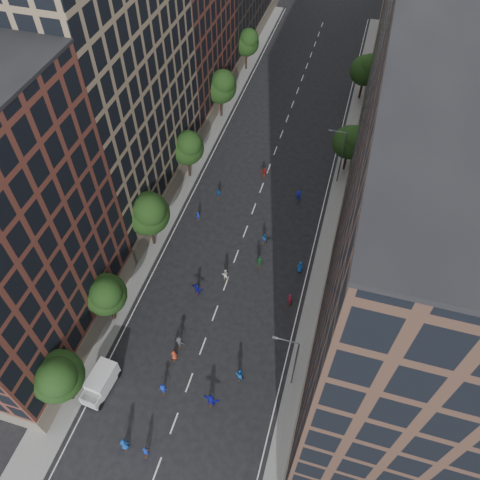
% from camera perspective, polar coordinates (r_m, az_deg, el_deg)
% --- Properties ---
extents(ground, '(240.00, 240.00, 0.00)m').
position_cam_1_polar(ground, '(70.05, 2.54, 6.10)').
color(ground, black).
rests_on(ground, ground).
extents(sidewalk_left, '(4.00, 105.00, 0.15)m').
position_cam_1_polar(sidewalk_left, '(78.12, -4.77, 11.49)').
color(sidewalk_left, slate).
rests_on(sidewalk_left, ground).
extents(sidewalk_right, '(4.00, 105.00, 0.15)m').
position_cam_1_polar(sidewalk_right, '(74.67, 13.05, 8.06)').
color(sidewalk_right, slate).
rests_on(sidewalk_right, ground).
extents(bldg_left_b, '(14.00, 26.00, 34.00)m').
position_cam_1_polar(bldg_left_b, '(62.08, -16.24, 17.52)').
color(bldg_left_b, '#857157').
rests_on(bldg_left_b, ground).
extents(bldg_left_c, '(14.00, 20.00, 28.00)m').
position_cam_1_polar(bldg_left_c, '(81.34, -7.91, 24.49)').
color(bldg_left_c, brown).
rests_on(bldg_left_c, ground).
extents(bldg_right_a, '(14.00, 30.00, 36.00)m').
position_cam_1_polar(bldg_right_a, '(39.86, 21.30, -5.00)').
color(bldg_right_a, '#473026').
rests_on(bldg_right_a, ground).
extents(bldg_right_b, '(14.00, 28.00, 33.00)m').
position_cam_1_polar(bldg_right_b, '(62.69, 21.84, 15.68)').
color(bldg_right_b, '#686056').
rests_on(bldg_right_b, ground).
extents(tree_left_0, '(5.20, 5.20, 8.83)m').
position_cam_1_polar(tree_left_0, '(49.73, -21.38, -15.22)').
color(tree_left_0, black).
rests_on(tree_left_0, ground).
extents(tree_left_1, '(4.80, 4.80, 8.21)m').
position_cam_1_polar(tree_left_1, '(53.58, -16.07, -6.35)').
color(tree_left_1, black).
rests_on(tree_left_1, ground).
extents(tree_left_2, '(5.60, 5.60, 9.45)m').
position_cam_1_polar(tree_left_2, '(59.14, -11.13, 3.31)').
color(tree_left_2, black).
rests_on(tree_left_2, ground).
extents(tree_left_3, '(5.00, 5.00, 8.58)m').
position_cam_1_polar(tree_left_3, '(68.73, -6.42, 11.24)').
color(tree_left_3, black).
rests_on(tree_left_3, ground).
extents(tree_left_4, '(5.40, 5.40, 9.08)m').
position_cam_1_polar(tree_left_4, '(80.78, -2.32, 18.30)').
color(tree_left_4, black).
rests_on(tree_left_4, ground).
extents(tree_left_5, '(4.80, 4.80, 8.33)m').
position_cam_1_polar(tree_left_5, '(94.36, 0.87, 23.02)').
color(tree_left_5, black).
rests_on(tree_left_5, ground).
extents(tree_right_a, '(5.00, 5.00, 8.39)m').
position_cam_1_polar(tree_right_a, '(71.46, 13.38, 11.64)').
color(tree_right_a, black).
rests_on(tree_right_a, ground).
extents(tree_right_b, '(5.20, 5.20, 8.83)m').
position_cam_1_polar(tree_right_b, '(88.10, 15.18, 19.47)').
color(tree_right_b, black).
rests_on(tree_right_b, ground).
extents(streetlamp_near, '(2.64, 0.22, 9.06)m').
position_cam_1_polar(streetlamp_near, '(48.36, 6.50, -14.47)').
color(streetlamp_near, '#595B60').
rests_on(streetlamp_near, ground).
extents(streetlamp_far, '(2.64, 0.22, 9.06)m').
position_cam_1_polar(streetlamp_far, '(69.49, 12.18, 10.14)').
color(streetlamp_far, '#595B60').
rests_on(streetlamp_far, ground).
extents(cargo_van, '(2.58, 4.83, 2.48)m').
position_cam_1_polar(cargo_van, '(53.41, -16.67, -16.33)').
color(cargo_van, white).
rests_on(cargo_van, ground).
extents(skater_0, '(1.08, 0.92, 1.88)m').
position_cam_1_polar(skater_0, '(50.92, -13.93, -23.02)').
color(skater_0, '#123F96').
rests_on(skater_0, ground).
extents(skater_1, '(0.67, 0.48, 1.72)m').
position_cam_1_polar(skater_1, '(50.40, -11.44, -23.93)').
color(skater_1, '#142FA6').
rests_on(skater_1, ground).
extents(skater_2, '(0.92, 0.72, 1.89)m').
position_cam_1_polar(skater_2, '(52.11, -0.04, -16.06)').
color(skater_2, '#1658B5').
rests_on(skater_2, ground).
extents(skater_3, '(1.11, 0.81, 1.54)m').
position_cam_1_polar(skater_3, '(52.30, -9.35, -17.50)').
color(skater_3, '#152BAE').
rests_on(skater_3, ground).
extents(skater_4, '(1.01, 0.65, 1.59)m').
position_cam_1_polar(skater_4, '(54.55, -15.17, -14.39)').
color(skater_4, '#144EA9').
rests_on(skater_4, ground).
extents(skater_5, '(1.81, 0.67, 1.92)m').
position_cam_1_polar(skater_5, '(51.11, -3.56, -18.91)').
color(skater_5, '#161BB5').
rests_on(skater_5, ground).
extents(skater_6, '(0.79, 0.57, 1.50)m').
position_cam_1_polar(skater_6, '(53.77, -8.04, -13.73)').
color(skater_6, '#AC371C').
rests_on(skater_6, ground).
extents(skater_7, '(0.79, 0.63, 1.88)m').
position_cam_1_polar(skater_7, '(56.93, 6.06, -7.21)').
color(skater_7, maroon).
rests_on(skater_7, ground).
extents(skater_8, '(0.90, 0.73, 1.74)m').
position_cam_1_polar(skater_8, '(58.79, -1.81, -4.24)').
color(skater_8, white).
rests_on(skater_8, ground).
extents(skater_9, '(1.19, 0.74, 1.78)m').
position_cam_1_polar(skater_9, '(54.26, -7.40, -12.24)').
color(skater_9, '#37383C').
rests_on(skater_9, ground).
extents(skater_10, '(1.22, 0.79, 1.93)m').
position_cam_1_polar(skater_10, '(59.90, 2.38, -2.66)').
color(skater_10, '#1C602D').
rests_on(skater_10, ground).
extents(skater_11, '(1.70, 0.91, 1.75)m').
position_cam_1_polar(skater_11, '(57.76, -5.26, -5.96)').
color(skater_11, '#121594').
rests_on(skater_11, ground).
extents(skater_12, '(0.97, 0.74, 1.77)m').
position_cam_1_polar(skater_12, '(59.92, 7.33, -3.30)').
color(skater_12, '#1552B2').
rests_on(skater_12, ground).
extents(skater_13, '(0.62, 0.48, 1.51)m').
position_cam_1_polar(skater_13, '(65.53, -5.14, 2.93)').
color(skater_13, '#1427A6').
rests_on(skater_13, ground).
extents(skater_14, '(0.83, 0.69, 1.55)m').
position_cam_1_polar(skater_14, '(62.63, 3.02, 0.20)').
color(skater_14, '#13489B').
rests_on(skater_14, ground).
extents(skater_15, '(1.34, 1.04, 1.82)m').
position_cam_1_polar(skater_15, '(68.32, 7.15, 5.34)').
color(skater_15, '#161CB9').
rests_on(skater_15, ground).
extents(skater_16, '(0.95, 0.45, 1.58)m').
position_cam_1_polar(skater_16, '(68.38, -2.62, 5.66)').
color(skater_16, '#1349A0').
rests_on(skater_16, ground).
extents(skater_17, '(1.46, 0.96, 1.51)m').
position_cam_1_polar(skater_17, '(71.86, 2.95, 8.26)').
color(skater_17, maroon).
rests_on(skater_17, ground).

